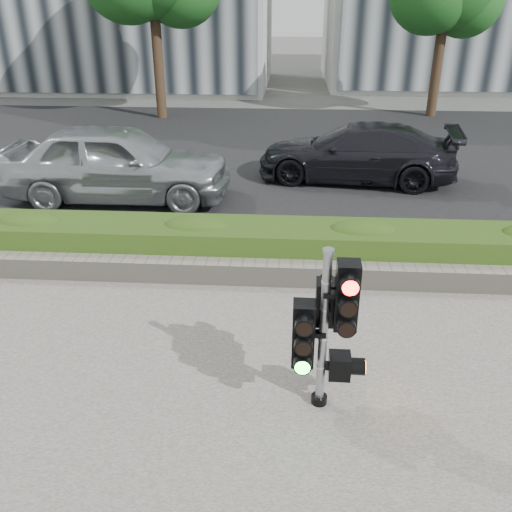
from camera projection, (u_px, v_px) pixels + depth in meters
The scene contains 8 objects.
ground at pixel (260, 356), 6.77m from camera, with size 120.00×120.00×0.00m, color #51514C.
road at pixel (280, 151), 15.76m from camera, with size 60.00×13.00×0.02m, color black.
curb at pixel (270, 247), 9.57m from camera, with size 60.00×0.25×0.12m, color gray.
stone_wall at pixel (267, 273), 8.39m from camera, with size 12.00×0.32×0.34m, color gray.
hedge at pixel (269, 245), 8.90m from camera, with size 12.00×1.00×0.68m, color #507624.
traffic_signal at pixel (326, 322), 5.54m from camera, with size 0.64×0.47×1.86m.
car_silver at pixel (117, 163), 11.62m from camera, with size 1.95×4.83×1.65m, color #AAADB2.
car_dark at pixel (357, 152), 12.94m from camera, with size 1.90×4.67×1.35m, color black.
Camera 1 is at (0.33, -5.55, 4.06)m, focal length 38.00 mm.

